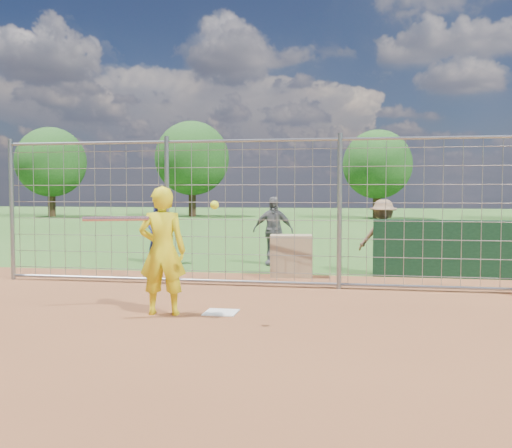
% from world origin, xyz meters
% --- Properties ---
extents(ground, '(100.00, 100.00, 0.00)m').
position_xyz_m(ground, '(0.00, 0.00, 0.00)').
color(ground, '#2D591E').
rests_on(ground, ground).
extents(infield_dirt, '(18.00, 18.00, 0.00)m').
position_xyz_m(infield_dirt, '(0.00, -3.00, 0.01)').
color(infield_dirt, brown).
rests_on(infield_dirt, ground).
extents(home_plate, '(0.43, 0.43, 0.02)m').
position_xyz_m(home_plate, '(0.00, -0.20, 0.01)').
color(home_plate, silver).
rests_on(home_plate, ground).
extents(dugout_wall, '(2.60, 0.20, 1.10)m').
position_xyz_m(dugout_wall, '(3.40, 3.60, 0.55)').
color(dugout_wall, '#11381E').
rests_on(dugout_wall, ground).
extents(batter, '(0.67, 0.49, 1.71)m').
position_xyz_m(batter, '(-0.74, -0.42, 0.85)').
color(batter, yellow).
rests_on(batter, ground).
extents(bystander_a, '(0.90, 0.81, 1.51)m').
position_xyz_m(bystander_a, '(-2.62, 4.81, 0.76)').
color(bystander_a, navy).
rests_on(bystander_a, ground).
extents(bystander_b, '(0.90, 0.39, 1.53)m').
position_xyz_m(bystander_b, '(-0.05, 4.94, 0.76)').
color(bystander_b, '#5D5E63').
rests_on(bystander_b, ground).
extents(bystander_c, '(1.06, 0.76, 1.48)m').
position_xyz_m(bystander_c, '(2.30, 3.96, 0.74)').
color(bystander_c, '#816246').
rests_on(bystander_c, ground).
extents(equipment_bin, '(0.86, 0.65, 0.80)m').
position_xyz_m(equipment_bin, '(0.55, 3.29, 0.40)').
color(equipment_bin, tan).
rests_on(equipment_bin, ground).
extents(equipment_in_play, '(1.83, 0.49, 0.27)m').
position_xyz_m(equipment_in_play, '(-0.95, -0.70, 1.33)').
color(equipment_in_play, silver).
rests_on(equipment_in_play, ground).
extents(backstop_fence, '(9.08, 0.08, 2.60)m').
position_xyz_m(backstop_fence, '(0.00, 2.00, 1.26)').
color(backstop_fence, gray).
rests_on(backstop_fence, ground).
extents(tree_line, '(44.66, 6.72, 6.48)m').
position_xyz_m(tree_line, '(3.13, 28.13, 3.71)').
color(tree_line, '#3F2B19').
rests_on(tree_line, ground).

